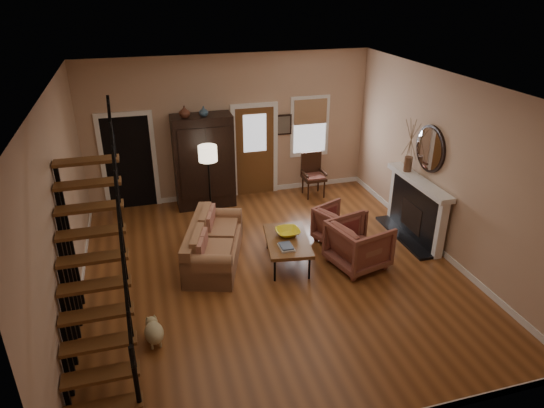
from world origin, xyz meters
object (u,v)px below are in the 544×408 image
object	(u,v)px
sofa	(214,243)
armchair_right	(339,225)
floor_lamp	(210,184)
side_chair	(314,176)
coffee_table	(287,251)
armoire	(204,161)
armchair_left	(359,244)

from	to	relation	value
sofa	armchair_right	world-z (taller)	sofa
floor_lamp	side_chair	bearing A→B (deg)	13.69
armchair_right	floor_lamp	size ratio (longest dim) A/B	0.48
coffee_table	side_chair	distance (m)	3.12
armoire	armchair_left	size ratio (longest dim) A/B	2.21
armoire	side_chair	bearing A→B (deg)	-4.48
coffee_table	armchair_left	distance (m)	1.29
armchair_left	side_chair	distance (m)	3.16
armoire	floor_lamp	distance (m)	0.85
sofa	side_chair	bearing A→B (deg)	57.17
sofa	side_chair	xyz separation A→B (m)	(2.77, 2.28, 0.14)
side_chair	floor_lamp	bearing A→B (deg)	-166.31
sofa	coffee_table	distance (m)	1.35
sofa	floor_lamp	bearing A→B (deg)	100.52
armoire	armchair_right	xyz separation A→B (m)	(2.26, -2.44, -0.68)
coffee_table	side_chair	xyz separation A→B (m)	(1.51, 2.72, 0.26)
coffee_table	floor_lamp	distance (m)	2.42
armoire	floor_lamp	xyz separation A→B (m)	(-0.02, -0.82, -0.21)
sofa	coffee_table	size ratio (longest dim) A/B	1.53
floor_lamp	side_chair	distance (m)	2.66
coffee_table	armchair_left	world-z (taller)	armchair_left
armchair_right	floor_lamp	world-z (taller)	floor_lamp
coffee_table	side_chair	bearing A→B (deg)	61.00
coffee_table	side_chair	world-z (taller)	side_chair
armoire	floor_lamp	size ratio (longest dim) A/B	1.25
floor_lamp	sofa	bearing A→B (deg)	-97.18
armchair_left	side_chair	size ratio (longest dim) A/B	0.93
sofa	armchair_right	bearing A→B (deg)	18.67
sofa	armchair_left	size ratio (longest dim) A/B	2.09
armchair_right	floor_lamp	xyz separation A→B (m)	(-2.27, 1.62, 0.47)
armoire	sofa	size ratio (longest dim) A/B	1.06
armoire	armchair_right	bearing A→B (deg)	-47.28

